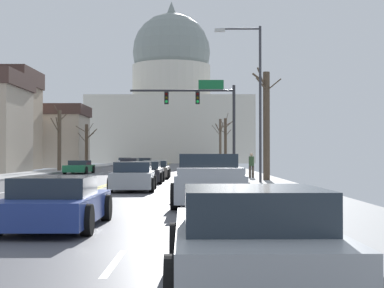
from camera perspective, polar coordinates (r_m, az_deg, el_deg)
The scene contains 21 objects.
ground at distance 28.00m, azimuth -9.37°, elevation -4.31°, with size 20.00×180.00×0.20m.
signal_gantry at distance 43.47m, azimuth 1.29°, elevation 3.65°, with size 7.91×0.41×7.09m.
street_lamp_right at distance 31.40m, azimuth 6.15°, elevation 5.35°, with size 2.53×0.24×8.41m.
capitol_building at distance 112.90m, azimuth -2.05°, elevation 4.16°, with size 30.92×18.29×31.53m.
sedan_near_00 at distance 39.31m, azimuth -3.64°, elevation -2.56°, with size 2.03×4.41×1.21m.
sedan_near_01 at distance 33.08m, azimuth -4.62°, elevation -2.84°, with size 2.09×4.63×1.23m.
sedan_near_02 at distance 26.08m, azimuth -5.82°, elevation -3.26°, with size 2.09×4.36×1.29m.
pickup_truck_near_03 at distance 18.86m, azimuth 1.66°, elevation -3.73°, with size 2.35×5.54×1.64m.
sedan_near_04 at distance 13.23m, azimuth -13.21°, elevation -5.75°, with size 2.05×4.35×1.14m.
sedan_near_05 at distance 7.11m, azimuth 5.78°, elevation -9.56°, with size 2.09×4.32×1.24m.
sedan_oncoming_00 at distance 49.97m, azimuth -11.04°, elevation -2.27°, with size 2.12×4.45×1.11m.
sedan_oncoming_01 at distance 57.56m, azimuth -6.19°, elevation -2.05°, with size 2.14×4.64×1.25m.
sedan_oncoming_02 at distance 71.06m, azimuth -4.74°, elevation -1.89°, with size 2.08×4.41×1.19m.
sedan_oncoming_03 at distance 81.87m, azimuth -6.63°, elevation -1.77°, with size 2.12×4.65×1.17m.
flank_building_01 at distance 73.70m, azimuth -15.57°, elevation 0.74°, with size 13.68×7.33×7.62m.
bare_tree_00 at distance 73.25m, azimuth 2.82°, elevation 0.33°, with size 2.79×1.86×5.98m.
bare_tree_01 at distance 68.10m, azimuth -10.34°, elevation -0.04°, with size 2.43×2.09×5.17m.
bare_tree_02 at distance 79.93m, azimuth 3.32°, elevation 0.30°, with size 1.98×2.56×7.14m.
bare_tree_03 at distance 54.55m, azimuth -12.95°, elevation 0.48°, with size 1.36×2.09×6.06m.
bare_tree_04 at distance 33.77m, azimuth 7.33°, elevation 1.99°, with size 1.51×1.78×6.47m.
pedestrian_00 at distance 36.98m, azimuth 5.88°, elevation -1.98°, with size 0.35×0.34×1.58m.
Camera 1 is at (4.72, -27.56, 1.63)m, focal length 54.10 mm.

